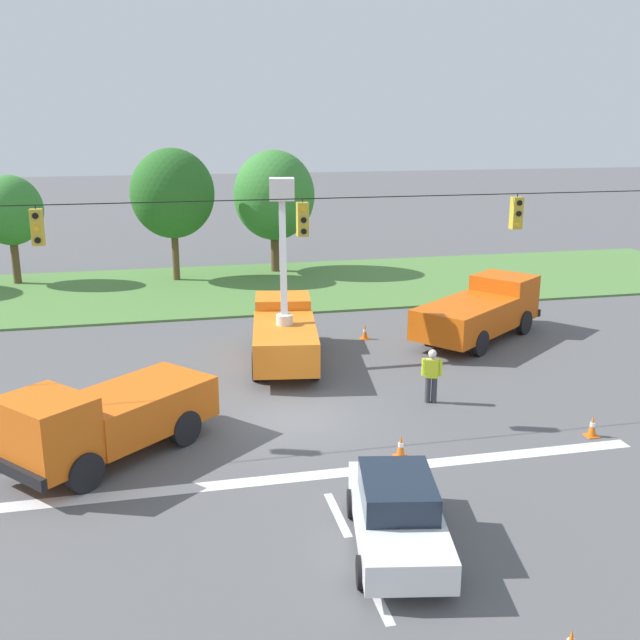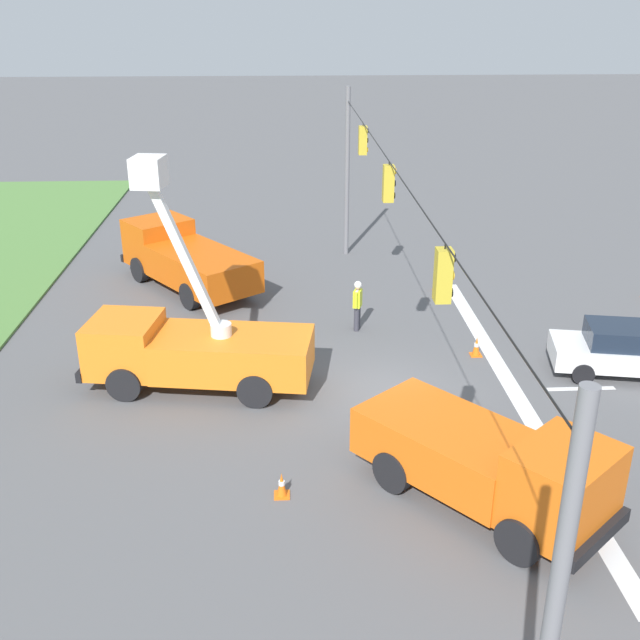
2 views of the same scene
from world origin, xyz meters
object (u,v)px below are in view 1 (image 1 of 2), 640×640
Objects in this scene: utility_truck_bucket_lift at (284,328)px; traffic_cone_foreground_right at (592,426)px; sedan_white at (397,513)px; traffic_cone_foreground_left at (365,332)px; traffic_cone_lane_edge_a at (133,388)px; traffic_cone_mid_right at (401,447)px; utility_truck_support_near at (105,418)px; tree_east at (274,196)px; tree_centre at (172,194)px; tree_west at (10,211)px; road_worker at (432,373)px; utility_truck_support_far at (481,310)px.

utility_truck_bucket_lift is 10.60× the size of traffic_cone_foreground_right.
sedan_white is 7.48× the size of traffic_cone_foreground_left.
traffic_cone_foreground_left reaches higher than traffic_cone_lane_edge_a.
traffic_cone_lane_edge_a is (-7.06, 6.20, -0.02)m from traffic_cone_mid_right.
traffic_cone_mid_right is (7.65, -1.67, -0.84)m from utility_truck_support_near.
tree_centre is at bearing -168.39° from tree_east.
tree_west is at bearing 104.16° from utility_truck_support_near.
traffic_cone_foreground_left is (3.56, 14.93, -0.50)m from sedan_white.
utility_truck_bucket_lift is 6.41m from road_worker.
traffic_cone_mid_right is at bearing -12.34° from utility_truck_support_near.
sedan_white is (3.57, -27.92, -4.02)m from tree_centre.
utility_truck_bucket_lift is 8.47m from utility_truck_support_far.
utility_truck_support_far reaches higher than sedan_white.
sedan_white is (-8.21, -14.02, -0.40)m from utility_truck_support_far.
utility_truck_support_far reaches higher than traffic_cone_mid_right.
tree_west is 28.44m from traffic_cone_mid_right.
utility_truck_support_near is at bearing -97.39° from traffic_cone_lane_edge_a.
tree_west is 9.19× the size of traffic_cone_foreground_right.
utility_truck_bucket_lift is 11.39m from traffic_cone_foreground_right.
tree_west is 3.33× the size of road_worker.
tree_centre is 1.59× the size of sedan_white.
tree_east is 1.03× the size of utility_truck_support_far.
traffic_cone_foreground_right is at bearing -6.67° from utility_truck_support_near.
traffic_cone_foreground_left is 11.34m from traffic_cone_foreground_right.
sedan_white is 2.57× the size of road_worker.
tree_east is at bearing 81.91° from utility_truck_bucket_lift.
tree_centre is 4.09× the size of road_worker.
tree_east reaches higher than traffic_cone_foreground_left.
road_worker is (15.69, -21.17, -3.01)m from tree_west.
utility_truck_support_far is 7.79m from road_worker.
tree_centre is 21.82m from road_worker.
tree_west is at bearing 112.60° from sedan_white.
sedan_white reaches higher than traffic_cone_mid_right.
traffic_cone_foreground_right is at bearing -49.30° from utility_truck_bucket_lift.
sedan_white is (12.01, -28.86, -3.22)m from tree_west.
tree_centre is (8.45, -0.95, 0.81)m from tree_west.
traffic_cone_foreground_left is at bearing -41.83° from tree_west.
tree_west is at bearing 126.42° from utility_truck_bucket_lift.
utility_truck_support_near is at bearing -109.67° from tree_east.
traffic_cone_foreground_left is 10.26m from traffic_cone_lane_edge_a.
traffic_cone_lane_edge_a is at bearing 154.61° from traffic_cone_foreground_right.
tree_east reaches higher than utility_truck_bucket_lift.
traffic_cone_lane_edge_a is (0.59, 4.52, -0.86)m from utility_truck_support_near.
utility_truck_bucket_lift is 1.49× the size of sedan_white.
tree_centre is at bearing 83.25° from utility_truck_support_near.
traffic_cone_lane_edge_a is (-13.81, -3.73, -0.90)m from utility_truck_support_far.
traffic_cone_mid_right is at bearing -91.57° from tree_east.
utility_truck_bucket_lift reaches higher than utility_truck_support_near.
road_worker is (9.86, 1.92, -0.15)m from utility_truck_support_near.
traffic_cone_mid_right is at bearing -124.20° from utility_truck_support_far.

